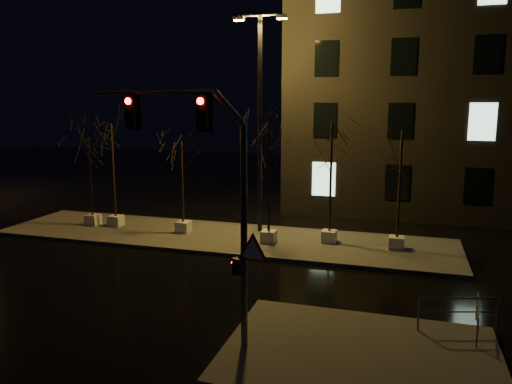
% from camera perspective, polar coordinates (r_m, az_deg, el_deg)
% --- Properties ---
extents(ground, '(90.00, 90.00, 0.00)m').
position_cam_1_polar(ground, '(18.96, -10.70, -9.97)').
color(ground, black).
rests_on(ground, ground).
extents(median, '(22.00, 5.00, 0.15)m').
position_cam_1_polar(median, '(24.14, -4.13, -5.18)').
color(median, '#4D4A45').
rests_on(median, ground).
extents(sidewalk_corner, '(7.00, 5.00, 0.15)m').
position_cam_1_polar(sidewalk_corner, '(13.83, 11.82, -17.66)').
color(sidewalk_corner, '#4D4A45').
rests_on(sidewalk_corner, ground).
extents(building, '(25.00, 12.00, 15.00)m').
position_cam_1_polar(building, '(34.20, 26.79, 10.88)').
color(building, black).
rests_on(building, ground).
extents(tree_0, '(1.80, 1.80, 4.69)m').
position_cam_1_polar(tree_0, '(26.91, -18.53, 3.80)').
color(tree_0, silver).
rests_on(tree_0, median).
extents(tree_1, '(1.80, 1.80, 5.44)m').
position_cam_1_polar(tree_1, '(26.27, -16.13, 5.02)').
color(tree_1, silver).
rests_on(tree_1, median).
extents(tree_2, '(1.80, 1.80, 4.58)m').
position_cam_1_polar(tree_2, '(24.29, -8.50, 3.37)').
color(tree_2, silver).
rests_on(tree_2, median).
extents(tree_3, '(1.80, 1.80, 5.73)m').
position_cam_1_polar(tree_3, '(22.16, 1.51, 5.09)').
color(tree_3, silver).
rests_on(tree_3, median).
extents(tree_4, '(1.80, 1.80, 5.63)m').
position_cam_1_polar(tree_4, '(22.43, 8.62, 4.85)').
color(tree_4, silver).
rests_on(tree_4, median).
extents(tree_5, '(1.80, 1.80, 5.30)m').
position_cam_1_polar(tree_5, '(22.06, 16.24, 3.81)').
color(tree_5, silver).
rests_on(tree_5, median).
extents(traffic_signal_mast, '(5.41, 1.02, 6.68)m').
position_cam_1_polar(traffic_signal_mast, '(13.04, -5.65, 1.56)').
color(traffic_signal_mast, '#505257').
rests_on(traffic_signal_mast, sidewalk_corner).
extents(streetlight_main, '(2.58, 0.38, 10.35)m').
position_cam_1_polar(streetlight_main, '(24.17, 0.45, 9.38)').
color(streetlight_main, black).
rests_on(streetlight_main, median).
extents(guard_rail_a, '(2.18, 0.68, 0.98)m').
position_cam_1_polar(guard_rail_a, '(15.41, 22.13, -12.29)').
color(guard_rail_a, '#505257').
rests_on(guard_rail_a, sidewalk_corner).
extents(guard_rail_b, '(0.25, 1.83, 0.87)m').
position_cam_1_polar(guard_rail_b, '(15.49, 24.00, -12.61)').
color(guard_rail_b, '#505257').
rests_on(guard_rail_b, sidewalk_corner).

